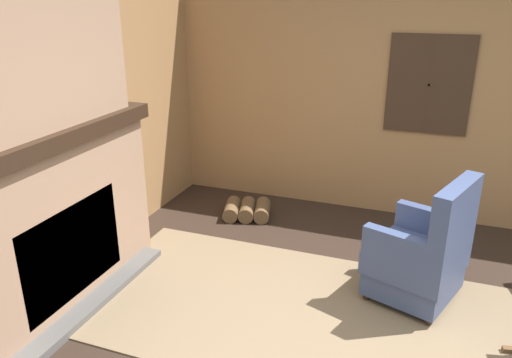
% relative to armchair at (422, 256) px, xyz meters
% --- Properties ---
extents(wood_panel_wall_left, '(0.06, 5.59, 2.40)m').
position_rel_armchair_xyz_m(wood_panel_wall_left, '(-2.70, -0.95, 0.84)').
color(wood_panel_wall_left, '#9E7247').
rests_on(wood_panel_wall_left, ground).
extents(wood_panel_wall_back, '(5.59, 0.09, 2.40)m').
position_rel_armchair_xyz_m(wood_panel_wall_back, '(-0.17, 1.57, 0.84)').
color(wood_panel_wall_back, '#9E7247').
rests_on(wood_panel_wall_back, ground).
extents(fireplace_hearth, '(0.59, 1.98, 1.31)m').
position_rel_armchair_xyz_m(fireplace_hearth, '(-2.47, -0.95, 0.29)').
color(fireplace_hearth, '#9E7A60').
rests_on(fireplace_hearth, ground).
extents(chimney_breast, '(0.33, 1.66, 1.07)m').
position_rel_armchair_xyz_m(chimney_breast, '(-2.48, -0.95, 1.49)').
color(chimney_breast, '#9E7A60').
rests_on(chimney_breast, fireplace_hearth).
extents(area_rug, '(3.61, 1.66, 0.01)m').
position_rel_armchair_xyz_m(area_rug, '(-0.57, -0.46, -0.36)').
color(area_rug, '#7A664C').
rests_on(area_rug, ground).
extents(armchair, '(0.77, 0.79, 0.97)m').
position_rel_armchair_xyz_m(armchair, '(0.00, 0.00, 0.00)').
color(armchair, '#3D4C75').
rests_on(armchair, ground).
extents(firewood_stack, '(0.54, 0.48, 0.15)m').
position_rel_armchair_xyz_m(firewood_stack, '(-1.72, 0.92, -0.29)').
color(firewood_stack, brown).
rests_on(firewood_stack, ground).
extents(storage_case, '(0.17, 0.23, 0.13)m').
position_rel_armchair_xyz_m(storage_case, '(-2.52, -0.75, 1.01)').
color(storage_case, black).
rests_on(storage_case, fireplace_hearth).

